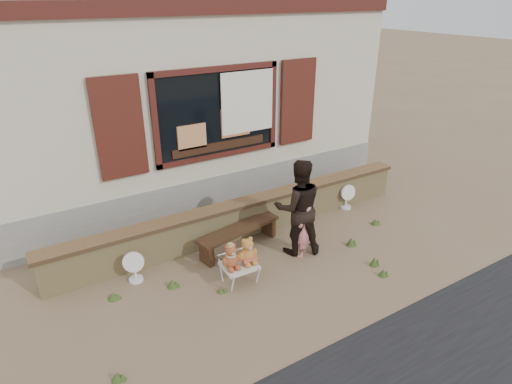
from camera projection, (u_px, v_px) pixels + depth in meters
ground at (274, 259)px, 7.20m from camera, size 80.00×80.00×0.00m
shopfront at (169, 92)px, 9.83m from camera, size 8.04×5.13×4.00m
brick_wall at (245, 217)px, 7.83m from camera, size 7.10×0.36×0.67m
bench at (239, 233)px, 7.37m from camera, size 1.63×0.63×0.41m
folding_chair at (239, 266)px, 6.51m from camera, size 0.52×0.47×0.32m
teddy_bear_left at (231, 256)px, 6.35m from camera, size 0.31×0.27×0.41m
teddy_bear_right at (247, 250)px, 6.47m from camera, size 0.33×0.29×0.44m
child at (303, 230)px, 7.10m from camera, size 0.43×0.40×0.98m
adult at (298, 207)px, 7.07m from camera, size 1.00×0.90×1.68m
fan_left at (134, 266)px, 6.54m from camera, size 0.34×0.22×0.52m
fan_right at (347, 196)px, 8.79m from camera, size 0.33×0.22×0.53m
grass_tufts at (280, 269)px, 6.82m from camera, size 5.40×1.80×0.16m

